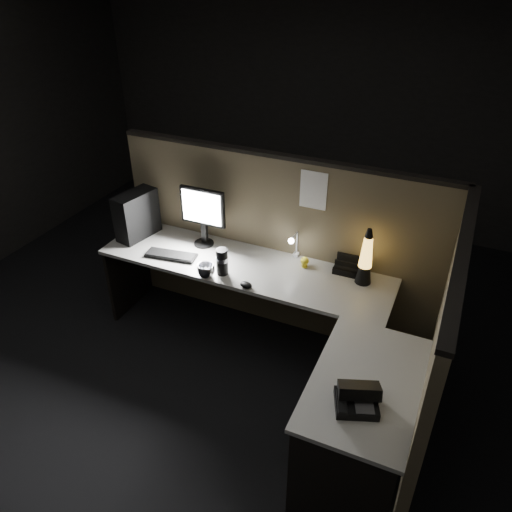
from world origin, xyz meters
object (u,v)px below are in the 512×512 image
at_px(monitor, 203,211).
at_px(keyboard, 171,255).
at_px(lava_lamp, 366,261).
at_px(desk_phone, 357,398).
at_px(pc_tower, 137,215).

height_order(monitor, keyboard, monitor).
xyz_separation_m(monitor, lava_lamp, (1.32, -0.01, -0.11)).
height_order(lava_lamp, desk_phone, lava_lamp).
distance_m(pc_tower, monitor, 0.58).
height_order(pc_tower, keyboard, pc_tower).
relative_size(pc_tower, monitor, 0.80).
relative_size(keyboard, lava_lamp, 0.91).
bearing_deg(lava_lamp, pc_tower, -176.98).
relative_size(monitor, lava_lamp, 1.11).
bearing_deg(monitor, keyboard, -117.23).
xyz_separation_m(monitor, keyboard, (-0.14, -0.29, -0.28)).
xyz_separation_m(lava_lamp, desk_phone, (0.24, -1.14, -0.13)).
bearing_deg(desk_phone, pc_tower, 133.38).
relative_size(pc_tower, lava_lamp, 0.89).
relative_size(lava_lamp, desk_phone, 1.58).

